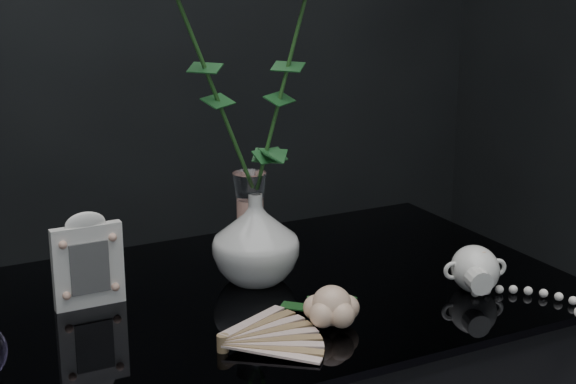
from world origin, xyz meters
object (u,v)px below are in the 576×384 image
picture_frame (88,259)px  pearl_jar (475,267)px  loose_rose (332,306)px  wine_glass (250,226)px  vase (256,238)px

picture_frame → pearl_jar: bearing=-21.5°
picture_frame → loose_rose: (0.28, -0.22, -0.04)m
wine_glass → picture_frame: (-0.26, 0.00, -0.01)m
loose_rose → pearl_jar: bearing=12.5°
vase → loose_rose: (0.02, -0.20, -0.04)m
picture_frame → loose_rose: size_ratio=0.84×
pearl_jar → wine_glass: bearing=160.6°
vase → pearl_jar: size_ratio=0.55×
pearl_jar → vase: bearing=163.5°
picture_frame → pearl_jar: 0.58m
vase → loose_rose: bearing=-84.0°
wine_glass → picture_frame: 0.26m
loose_rose → wine_glass: bearing=104.8°
wine_glass → pearl_jar: bearing=-36.3°
vase → pearl_jar: 0.34m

